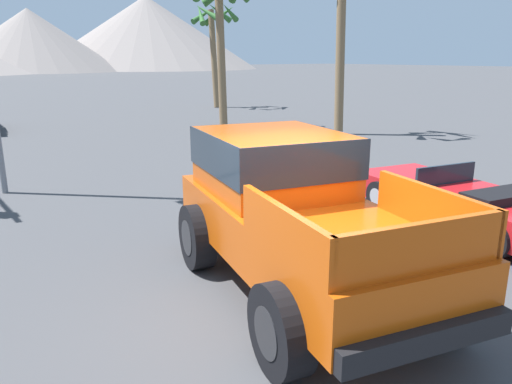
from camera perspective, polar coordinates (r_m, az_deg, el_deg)
The scene contains 5 objects.
ground_plane at distance 6.42m, azimuth 3.84°, elevation -13.68°, with size 320.00×320.00×0.00m, color #424244.
orange_pickup_truck at distance 6.73m, azimuth 4.01°, elevation -1.53°, with size 3.18×5.22×2.08m.
red_convertible_car at distance 10.21m, azimuth 22.71°, elevation -1.17°, with size 2.63×4.83×1.06m.
palm_tree_short at distance 31.90m, azimuth -4.83°, elevation 18.12°, with size 2.73×2.84×6.23m.
palm_tree_leaning at distance 22.90m, azimuth -3.94°, elevation 20.18°, with size 3.17×3.12×6.72m.
Camera 1 is at (-3.70, -4.23, 3.10)m, focal length 35.00 mm.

